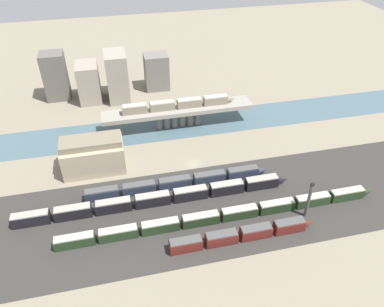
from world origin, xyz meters
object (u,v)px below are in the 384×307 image
at_px(signal_tower, 309,200).
at_px(train_on_bridge, 179,104).
at_px(train_yard_near, 243,234).
at_px(train_yard_mid, 224,215).
at_px(train_yard_outer, 179,182).
at_px(warehouse_building, 93,155).
at_px(train_yard_far, 157,199).

bearing_deg(signal_tower, train_on_bridge, 114.27).
distance_m(train_on_bridge, train_yard_near, 67.03).
height_order(train_yard_mid, train_yard_outer, train_yard_outer).
xyz_separation_m(train_yard_mid, warehouse_building, (-38.52, 35.56, 4.30)).
bearing_deg(signal_tower, train_yard_far, 160.37).
xyz_separation_m(train_on_bridge, train_yard_outer, (-8.23, -39.00, -8.68)).
relative_size(train_on_bridge, train_yard_outer, 0.75).
bearing_deg(train_yard_far, train_yard_outer, 37.87).
xyz_separation_m(train_on_bridge, train_yard_mid, (2.44, -57.55, -8.75)).
height_order(train_yard_near, train_yard_outer, train_yard_near).
bearing_deg(train_yard_outer, train_yard_near, -63.51).
height_order(train_yard_far, signal_tower, signal_tower).
relative_size(train_yard_mid, warehouse_building, 4.71).
distance_m(train_on_bridge, warehouse_building, 42.49).
bearing_deg(train_yard_near, train_yard_mid, 108.48).
bearing_deg(train_yard_far, warehouse_building, 128.90).
xyz_separation_m(warehouse_building, signal_tower, (63.90, -39.71, 0.42)).
distance_m(train_yard_outer, signal_tower, 42.86).
distance_m(train_yard_mid, warehouse_building, 52.60).
bearing_deg(train_yard_outer, signal_tower, -32.20).
height_order(train_on_bridge, train_yard_near, train_on_bridge).
relative_size(train_yard_near, train_yard_far, 0.49).
relative_size(train_yard_far, warehouse_building, 4.14).
bearing_deg(warehouse_building, signal_tower, -31.86).
relative_size(train_on_bridge, warehouse_building, 2.20).
height_order(train_yard_near, train_yard_mid, train_yard_near).
relative_size(train_yard_mid, train_yard_outer, 1.60).
distance_m(train_on_bridge, train_yard_far, 49.52).
bearing_deg(train_on_bridge, train_yard_near, -85.38).
bearing_deg(train_yard_mid, warehouse_building, 137.29).
distance_m(train_yard_near, warehouse_building, 60.77).
height_order(train_yard_far, warehouse_building, warehouse_building).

